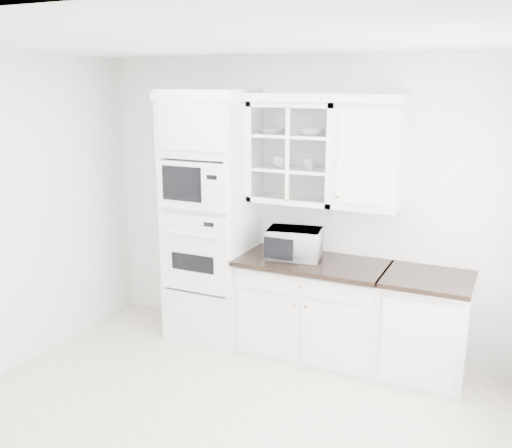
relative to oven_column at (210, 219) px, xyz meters
The scene contains 13 objects.
ground 2.00m from the oven_column, 62.12° to the right, with size 4.00×3.50×0.01m, color beige.
room_shell 1.37m from the oven_column, 52.79° to the right, with size 4.00×3.50×2.70m.
oven_column is the anchor object (origin of this frame).
base_cabinet_run 1.27m from the oven_column, ahead, with size 1.32×0.67×0.92m.
extra_base_cabinet 2.16m from the oven_column, ahead, with size 0.72×0.67×0.92m.
upper_cabinet_glass 1.03m from the oven_column, 12.10° to the left, with size 0.80×0.33×0.90m.
upper_cabinet_solid 1.60m from the oven_column, ahead, with size 0.55×0.33×0.90m, color white.
crown_molding 1.33m from the oven_column, 11.90° to the left, with size 2.14×0.38×0.07m, color white.
countertop_microwave 0.86m from the oven_column, ahead, with size 0.47×0.39×0.27m, color white.
bowl_a 1.02m from the oven_column, 18.49° to the left, with size 0.19×0.19×0.05m, color white.
bowl_b 1.27m from the oven_column, 10.73° to the left, with size 0.19×0.19×0.06m, color white.
cup_a 0.87m from the oven_column, 14.33° to the left, with size 0.13×0.13×0.10m, color white.
cup_b 1.09m from the oven_column, ahead, with size 0.11×0.11×0.10m, color white.
Camera 1 is at (1.87, -3.17, 2.46)m, focal length 40.00 mm.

